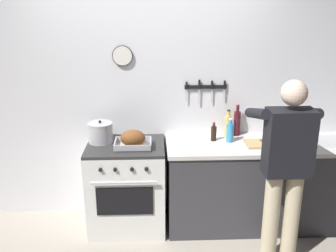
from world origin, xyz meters
TOP-DOWN VIEW (x-y plane):
  - wall_back at (-0.00, 1.35)m, footprint 6.00×0.13m
  - counter_block at (1.21, 0.99)m, footprint 2.03×0.65m
  - stove at (-0.22, 0.99)m, footprint 0.76×0.67m
  - person_cook at (1.16, 0.37)m, footprint 0.51×0.63m
  - roasting_pan at (-0.14, 0.92)m, footprint 0.35×0.26m
  - stock_pot at (-0.47, 1.08)m, footprint 0.25×0.25m
  - cutting_board at (1.14, 0.94)m, footprint 0.36×0.24m
  - bottle_soy_sauce at (0.66, 1.08)m, footprint 0.06×0.06m
  - bottle_cooking_oil at (0.82, 1.17)m, footprint 0.07×0.07m
  - bottle_dish_soap at (0.82, 1.04)m, footprint 0.07×0.07m
  - bottle_wine_red at (0.93, 1.23)m, footprint 0.07×0.07m

SIDE VIEW (x-z plane):
  - stove at x=-0.22m, z-range 0.00..0.90m
  - counter_block at x=1.21m, z-range 0.01..0.91m
  - cutting_board at x=1.14m, z-range 0.90..0.92m
  - person_cook at x=1.16m, z-range 0.12..1.78m
  - roasting_pan at x=-0.14m, z-range 0.89..1.06m
  - bottle_soy_sauce at x=0.66m, z-range 0.88..1.07m
  - stock_pot at x=-0.47m, z-range 0.89..1.11m
  - bottle_dish_soap at x=0.82m, z-range 0.88..1.12m
  - bottle_cooking_oil at x=0.82m, z-range 0.88..1.17m
  - bottle_wine_red at x=0.93m, z-range 0.87..1.20m
  - wall_back at x=0.00m, z-range 0.00..2.60m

